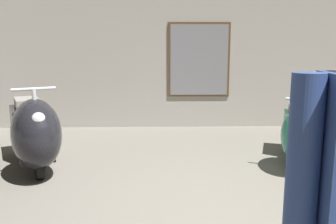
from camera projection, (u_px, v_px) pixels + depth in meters
name	position (u px, v px, depth m)	size (l,w,h in m)	color
ground_plane	(208.00, 222.00, 3.23)	(60.00, 60.00, 0.00)	slate
showroom_back_wall	(172.00, 32.00, 6.81)	(18.00, 0.63, 3.69)	#ADA89E
scooter_0	(34.00, 132.00, 4.51)	(1.22, 1.85, 1.10)	black
scooter_1	(300.00, 133.00, 4.73)	(0.90, 1.61, 0.94)	black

